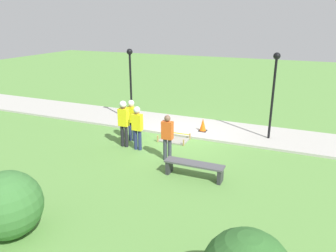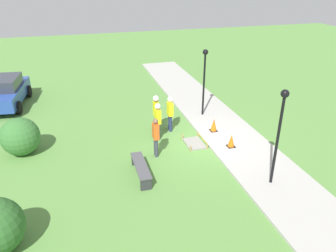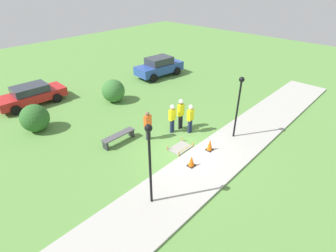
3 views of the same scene
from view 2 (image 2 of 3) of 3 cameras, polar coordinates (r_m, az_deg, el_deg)
The scene contains 14 objects.
ground_plane at distance 14.88m, azimuth 6.60°, elevation -3.04°, with size 60.00×60.00×0.00m, color #5B8E42.
sidewalk at distance 15.39m, azimuth 11.34°, elevation -2.17°, with size 28.00×2.74×0.10m.
wet_concrete_patch at distance 14.77m, azimuth 4.62°, elevation -3.01°, with size 1.20×0.82×0.28m.
traffic_cone_near_patch at distance 14.46m, azimuth 10.97°, elevation -2.53°, with size 0.34×0.34×0.58m.
traffic_cone_far_patch at distance 15.72m, azimuth 7.98°, elevation 0.19°, with size 0.34×0.34×0.63m.
park_bench at distance 12.41m, azimuth -4.75°, elevation -7.29°, with size 1.94×0.44×0.51m.
worker_supervisor at distance 15.29m, azimuth -2.10°, elevation 2.69°, with size 0.40×0.27×1.89m.
worker_assistant at distance 15.52m, azimuth 0.36°, elevation 2.68°, with size 0.40×0.25×1.76m.
worker_trainee at distance 14.74m, azimuth -1.77°, elevation 1.35°, with size 0.40×0.25×1.75m.
bystander_in_orange_shirt at distance 13.41m, azimuth -2.15°, elevation -1.62°, with size 0.40×0.22×1.70m.
lamppost_near at distance 16.82m, azimuth 6.37°, elevation 9.28°, with size 0.28×0.28×3.47m.
lamppost_far at distance 11.52m, azimuth 18.94°, elevation 0.41°, with size 0.28×0.28×3.54m.
parked_car_blue at distance 20.72m, azimuth -26.39°, elevation 5.39°, with size 4.49×2.32×1.68m.
shrub_rounded_mid at distance 14.96m, azimuth -24.36°, elevation -1.68°, with size 1.61×1.61×1.61m.
Camera 2 is at (-12.01, 5.20, 7.08)m, focal length 35.00 mm.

